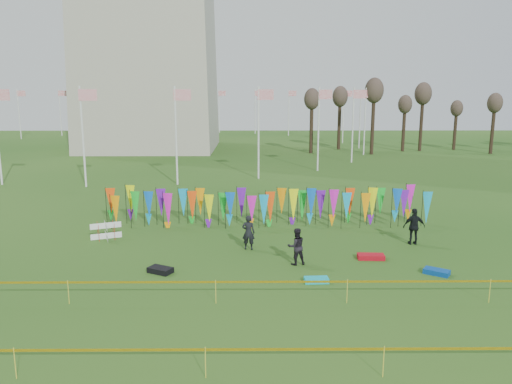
{
  "coord_description": "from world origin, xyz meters",
  "views": [
    {
      "loc": [
        -0.56,
        -19.72,
        7.52
      ],
      "look_at": [
        -0.36,
        6.0,
        2.36
      ],
      "focal_mm": 35.0,
      "sensor_mm": 36.0,
      "label": 1
    }
  ],
  "objects_px": {
    "person_left": "(248,232)",
    "person_mid": "(296,246)",
    "kite_bag_black": "(160,270)",
    "person_right": "(414,226)",
    "kite_bag_red": "(371,257)",
    "box_kite": "(106,231)",
    "kite_bag_turquoise": "(316,280)",
    "kite_bag_blue": "(437,272)"
  },
  "relations": [
    {
      "from": "person_right",
      "to": "kite_bag_blue",
      "type": "relative_size",
      "value": 1.82
    },
    {
      "from": "kite_bag_turquoise",
      "to": "kite_bag_black",
      "type": "relative_size",
      "value": 0.95
    },
    {
      "from": "person_mid",
      "to": "kite_bag_turquoise",
      "type": "distance_m",
      "value": 2.34
    },
    {
      "from": "kite_bag_turquoise",
      "to": "kite_bag_red",
      "type": "distance_m",
      "value": 4.03
    },
    {
      "from": "person_mid",
      "to": "person_right",
      "type": "distance_m",
      "value": 6.83
    },
    {
      "from": "kite_bag_black",
      "to": "person_left",
      "type": "bearing_deg",
      "value": 40.43
    },
    {
      "from": "kite_bag_black",
      "to": "person_right",
      "type": "bearing_deg",
      "value": 18.16
    },
    {
      "from": "kite_bag_red",
      "to": "kite_bag_blue",
      "type": "bearing_deg",
      "value": -40.56
    },
    {
      "from": "kite_bag_turquoise",
      "to": "kite_bag_black",
      "type": "height_order",
      "value": "kite_bag_black"
    },
    {
      "from": "person_left",
      "to": "kite_bag_blue",
      "type": "distance_m",
      "value": 8.69
    },
    {
      "from": "person_right",
      "to": "kite_bag_black",
      "type": "relative_size",
      "value": 1.83
    },
    {
      "from": "person_left",
      "to": "kite_bag_red",
      "type": "relative_size",
      "value": 1.42
    },
    {
      "from": "box_kite",
      "to": "person_right",
      "type": "xyz_separation_m",
      "value": [
        15.71,
        -1.03,
        0.48
      ]
    },
    {
      "from": "kite_bag_black",
      "to": "kite_bag_turquoise",
      "type": "bearing_deg",
      "value": -9.97
    },
    {
      "from": "person_mid",
      "to": "kite_bag_black",
      "type": "height_order",
      "value": "person_mid"
    },
    {
      "from": "person_right",
      "to": "kite_bag_red",
      "type": "bearing_deg",
      "value": 41.23
    },
    {
      "from": "box_kite",
      "to": "person_left",
      "type": "height_order",
      "value": "person_left"
    },
    {
      "from": "person_mid",
      "to": "kite_bag_turquoise",
      "type": "relative_size",
      "value": 1.73
    },
    {
      "from": "person_right",
      "to": "kite_bag_black",
      "type": "distance_m",
      "value": 12.66
    },
    {
      "from": "box_kite",
      "to": "person_right",
      "type": "relative_size",
      "value": 0.48
    },
    {
      "from": "box_kite",
      "to": "person_right",
      "type": "height_order",
      "value": "person_right"
    },
    {
      "from": "kite_bag_red",
      "to": "kite_bag_black",
      "type": "xyz_separation_m",
      "value": [
        -9.35,
        -1.69,
        0.01
      ]
    },
    {
      "from": "person_left",
      "to": "person_mid",
      "type": "height_order",
      "value": "person_left"
    },
    {
      "from": "box_kite",
      "to": "person_mid",
      "type": "distance_m",
      "value": 10.36
    },
    {
      "from": "person_left",
      "to": "person_right",
      "type": "relative_size",
      "value": 0.93
    },
    {
      "from": "person_mid",
      "to": "kite_bag_blue",
      "type": "relative_size",
      "value": 1.64
    },
    {
      "from": "person_right",
      "to": "kite_bag_red",
      "type": "relative_size",
      "value": 1.53
    },
    {
      "from": "person_left",
      "to": "kite_bag_blue",
      "type": "xyz_separation_m",
      "value": [
        7.94,
        -3.45,
        -0.75
      ]
    },
    {
      "from": "kite_bag_black",
      "to": "person_mid",
      "type": "bearing_deg",
      "value": 9.65
    },
    {
      "from": "person_mid",
      "to": "kite_bag_blue",
      "type": "bearing_deg",
      "value": 153.58
    },
    {
      "from": "person_mid",
      "to": "kite_bag_red",
      "type": "xyz_separation_m",
      "value": [
        3.5,
        0.7,
        -0.72
      ]
    },
    {
      "from": "kite_bag_red",
      "to": "box_kite",
      "type": "bearing_deg",
      "value": 165.91
    },
    {
      "from": "person_left",
      "to": "person_mid",
      "type": "distance_m",
      "value": 3.04
    },
    {
      "from": "kite_bag_red",
      "to": "person_left",
      "type": "bearing_deg",
      "value": 165.35
    },
    {
      "from": "box_kite",
      "to": "kite_bag_turquoise",
      "type": "height_order",
      "value": "box_kite"
    },
    {
      "from": "box_kite",
      "to": "kite_bag_red",
      "type": "xyz_separation_m",
      "value": [
        13.05,
        -3.28,
        -0.33
      ]
    },
    {
      "from": "kite_bag_blue",
      "to": "person_mid",
      "type": "bearing_deg",
      "value": 167.62
    },
    {
      "from": "box_kite",
      "to": "person_right",
      "type": "bearing_deg",
      "value": -3.76
    },
    {
      "from": "kite_bag_blue",
      "to": "kite_bag_black",
      "type": "relative_size",
      "value": 1.01
    },
    {
      "from": "kite_bag_turquoise",
      "to": "kite_bag_black",
      "type": "distance_m",
      "value": 6.58
    },
    {
      "from": "box_kite",
      "to": "kite_bag_black",
      "type": "distance_m",
      "value": 6.21
    },
    {
      "from": "box_kite",
      "to": "person_left",
      "type": "distance_m",
      "value": 7.65
    }
  ]
}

